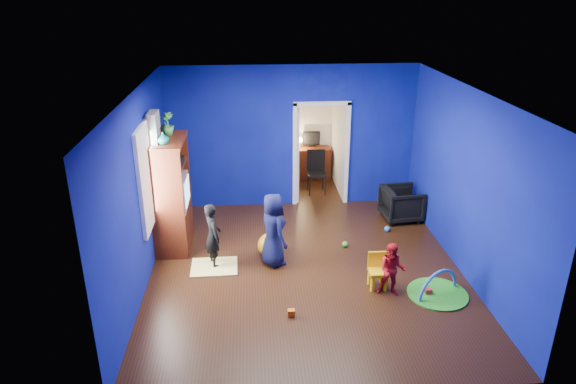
{
  "coord_description": "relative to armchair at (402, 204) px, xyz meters",
  "views": [
    {
      "loc": [
        -0.84,
        -7.22,
        4.33
      ],
      "look_at": [
        -0.26,
        0.4,
        1.22
      ],
      "focal_mm": 32.0,
      "sensor_mm": 36.0,
      "label": 1
    }
  ],
  "objects": [
    {
      "name": "doorway",
      "position": [
        -1.49,
        0.94,
        0.72
      ],
      "size": [
        1.16,
        0.1,
        2.1
      ],
      "primitive_type": "cube",
      "color": "white",
      "rests_on": "floor"
    },
    {
      "name": "alcove",
      "position": [
        -1.49,
        1.82,
        0.92
      ],
      "size": [
        1.0,
        1.75,
        2.5
      ],
      "primitive_type": null,
      "color": "silver",
      "rests_on": "floor"
    },
    {
      "name": "potted_plant",
      "position": [
        -4.31,
        -0.53,
        1.82
      ],
      "size": [
        0.29,
        0.29,
        0.39
      ],
      "primitive_type": "imported",
      "rotation": [
        0.0,
        0.0,
        -0.42
      ],
      "color": "green",
      "rests_on": "tv_armoire"
    },
    {
      "name": "book_shelf",
      "position": [
        -1.49,
        2.56,
        1.69
      ],
      "size": [
        0.88,
        0.24,
        0.04
      ],
      "primitive_type": "cube",
      "color": "white",
      "rests_on": "study_desk"
    },
    {
      "name": "toy_4",
      "position": [
        -0.87,
        -1.52,
        -0.28
      ],
      "size": [
        0.1,
        0.08,
        0.1
      ],
      "primitive_type": "cube",
      "color": "#CC4CC8",
      "rests_on": "floor"
    },
    {
      "name": "desk_monitor",
      "position": [
        -1.49,
        2.57,
        0.62
      ],
      "size": [
        0.4,
        0.05,
        0.32
      ],
      "primitive_type": "cube",
      "color": "black",
      "rests_on": "study_desk"
    },
    {
      "name": "wall_back",
      "position": [
        -2.09,
        0.94,
        1.12
      ],
      "size": [
        5.0,
        0.02,
        2.9
      ],
      "primitive_type": "cube",
      "color": "navy",
      "rests_on": "floor"
    },
    {
      "name": "crt_tv",
      "position": [
        -4.27,
        -0.75,
        0.69
      ],
      "size": [
        0.46,
        0.7,
        0.54
      ],
      "primitive_type": "cube",
      "color": "silver",
      "rests_on": "tv_armoire"
    },
    {
      "name": "wall_left",
      "position": [
        -4.59,
        -1.81,
        1.12
      ],
      "size": [
        0.02,
        5.5,
        2.9
      ],
      "primitive_type": "cube",
      "color": "navy",
      "rests_on": "floor"
    },
    {
      "name": "hopper_ball",
      "position": [
        -2.65,
        -1.3,
        -0.12
      ],
      "size": [
        0.41,
        0.41,
        0.41
      ],
      "primitive_type": "sphere",
      "color": "yellow",
      "rests_on": "floor"
    },
    {
      "name": "child_navy",
      "position": [
        -2.6,
        -1.55,
        0.29
      ],
      "size": [
        0.61,
        0.72,
        1.24
      ],
      "primitive_type": "imported",
      "rotation": [
        0.0,
        0.0,
        2.01
      ],
      "color": "black",
      "rests_on": "floor"
    },
    {
      "name": "yellow_blanket",
      "position": [
        -3.58,
        -1.62,
        -0.31
      ],
      "size": [
        0.76,
        0.61,
        0.03
      ],
      "primitive_type": "cube",
      "rotation": [
        0.0,
        0.0,
        0.02
      ],
      "color": "#F2E07A",
      "rests_on": "floor"
    },
    {
      "name": "kid_chair",
      "position": [
        -1.04,
        -2.39,
        -0.08
      ],
      "size": [
        0.28,
        0.28,
        0.5
      ],
      "primitive_type": "cube",
      "rotation": [
        0.0,
        0.0,
        -0.01
      ],
      "color": "yellow",
      "rests_on": "floor"
    },
    {
      "name": "desk_lamp",
      "position": [
        -1.77,
        2.51,
        0.6
      ],
      "size": [
        0.14,
        0.14,
        0.14
      ],
      "primitive_type": "sphere",
      "color": "#FFD88C",
      "rests_on": "study_desk"
    },
    {
      "name": "play_mat",
      "position": [
        -0.19,
        -2.66,
        -0.32
      ],
      "size": [
        0.9,
        0.9,
        0.02
      ],
      "primitive_type": "cylinder",
      "color": "#409822",
      "rests_on": "floor"
    },
    {
      "name": "window_left",
      "position": [
        -4.57,
        -1.46,
        1.22
      ],
      "size": [
        0.03,
        0.95,
        1.55
      ],
      "primitive_type": "cube",
      "color": "white",
      "rests_on": "wall_left"
    },
    {
      "name": "floor",
      "position": [
        -2.09,
        -1.81,
        -0.33
      ],
      "size": [
        5.0,
        5.5,
        0.01
      ],
      "primitive_type": "cube",
      "color": "black",
      "rests_on": "ground"
    },
    {
      "name": "folding_chair",
      "position": [
        -1.49,
        1.49,
        0.13
      ],
      "size": [
        0.4,
        0.4,
        0.92
      ],
      "primitive_type": "cube",
      "color": "black",
      "rests_on": "floor"
    },
    {
      "name": "curtain",
      "position": [
        -4.46,
        -0.91,
        0.92
      ],
      "size": [
        0.14,
        0.42,
        2.4
      ],
      "primitive_type": "cube",
      "color": "slate",
      "rests_on": "floor"
    },
    {
      "name": "child_black",
      "position": [
        -3.58,
        -1.52,
        0.22
      ],
      "size": [
        0.39,
        0.47,
        1.1
      ],
      "primitive_type": "imported",
      "rotation": [
        0.0,
        0.0,
        1.93
      ],
      "color": "black",
      "rests_on": "floor"
    },
    {
      "name": "toy_0",
      "position": [
        -0.33,
        -2.65,
        -0.28
      ],
      "size": [
        0.1,
        0.08,
        0.1
      ],
      "primitive_type": "cube",
      "color": "red",
      "rests_on": "floor"
    },
    {
      "name": "ceiling",
      "position": [
        -2.09,
        -1.81,
        2.57
      ],
      "size": [
        5.0,
        5.5,
        0.01
      ],
      "primitive_type": "cube",
      "color": "white",
      "rests_on": "wall_back"
    },
    {
      "name": "study_desk",
      "position": [
        -1.49,
        2.45,
        0.05
      ],
      "size": [
        0.88,
        0.44,
        0.75
      ],
      "primitive_type": "cube",
      "color": "#3D140A",
      "rests_on": "floor"
    },
    {
      "name": "toy_2",
      "position": [
        -2.42,
        -3.03,
        -0.28
      ],
      "size": [
        0.1,
        0.08,
        0.1
      ],
      "primitive_type": "cube",
      "color": "#EC5E0C",
      "rests_on": "floor"
    },
    {
      "name": "toy_arch",
      "position": [
        -0.19,
        -2.66,
        -0.31
      ],
      "size": [
        0.73,
        0.43,
        0.81
      ],
      "primitive_type": "torus",
      "rotation": [
        1.57,
        0.0,
        0.5
      ],
      "color": "#3F8CD8",
      "rests_on": "floor"
    },
    {
      "name": "vase",
      "position": [
        -4.31,
        -1.05,
        1.73
      ],
      "size": [
        0.2,
        0.2,
        0.2
      ],
      "primitive_type": "imported",
      "rotation": [
        0.0,
        0.0,
        -0.08
      ],
      "color": "#0D656B",
      "rests_on": "tv_armoire"
    },
    {
      "name": "toy_1",
      "position": [
        -0.4,
        -0.52,
        -0.27
      ],
      "size": [
        0.11,
        0.11,
        0.11
      ],
      "primitive_type": "sphere",
      "color": "blue",
      "rests_on": "floor"
    },
    {
      "name": "wall_right",
      "position": [
        0.41,
        -1.81,
        1.12
      ],
      "size": [
        0.02,
        5.5,
        2.9
      ],
      "primitive_type": "cube",
      "color": "navy",
      "rests_on": "floor"
    },
    {
      "name": "toy_3",
      "position": [
        -1.3,
        -1.07,
        -0.27
      ],
      "size": [
        0.11,
        0.11,
        0.11
      ],
      "primitive_type": "sphere",
      "color": "green",
      "rests_on": "floor"
    },
    {
      "name": "tv_armoire",
      "position": [
        -4.31,
        -0.75,
        0.65
      ],
      "size": [
        0.58,
        1.14,
        1.96
      ],
      "primitive_type": "cube",
      "color": "#3F150A",
      "rests_on": "floor"
    },
    {
      "name": "wall_front",
      "position": [
        -2.09,
        -4.56,
        1.12
      ],
      "size": [
        5.0,
        0.02,
        2.9
      ],
      "primitive_type": "cube",
      "color": "navy",
      "rests_on": "floor"
    },
    {
      "name": "armchair",
      "position": [
        0.0,
        0.0,
        0.0
      ],
      "size": [
        0.79,
        0.77,
        0.66
      ],
      "primitive_type": "imported",
      "rotation": [
        0.0,
        0.0,
        1.67
      ],
      "color": "black",
      "rests_on": "floor"
    },
    {
      "name": "toddler_red",
      "position": [
        -0.89,
        -2.59,
        0.09
      ],
      "size": [
        0.48,
        0.41,
        0.84
      ],
      "primitive_type": "imported",
      "rotation": [
        0.0,
        0.0,
        -0.27
      ],
      "color": "red",
      "rests_on": "floor"
    }
  ]
}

